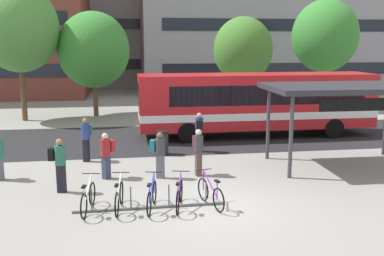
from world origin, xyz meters
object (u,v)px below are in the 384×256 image
at_px(commuter_black_pack_5, 199,129).
at_px(street_tree_3, 325,36).
at_px(commuter_black_pack_0, 59,162).
at_px(commuter_teal_pack_4, 86,136).
at_px(commuter_teal_pack_6, 159,152).
at_px(street_tree_1, 19,28).
at_px(city_bus, 255,102).
at_px(street_tree_2, 243,50).
at_px(commuter_red_pack_3, 106,152).
at_px(parked_bicycle_purple_3, 179,196).
at_px(parked_bicycle_purple_4, 211,194).
at_px(trash_bin, 162,143).
at_px(parked_bicycle_blue_2, 152,197).
at_px(street_tree_0, 94,50).
at_px(parked_bicycle_white_1, 119,197).
at_px(commuter_maroon_pack_1, 198,149).
at_px(parked_bicycle_white_0, 88,199).
at_px(transit_shelter, 346,90).

height_order(commuter_black_pack_5, street_tree_3, street_tree_3).
relative_size(commuter_black_pack_0, commuter_teal_pack_4, 0.99).
xyz_separation_m(commuter_teal_pack_6, street_tree_1, (-7.34, 13.24, 4.66)).
bearing_deg(street_tree_3, city_bus, -131.10).
bearing_deg(street_tree_1, street_tree_2, 6.95).
bearing_deg(street_tree_3, street_tree_2, -175.54).
bearing_deg(commuter_red_pack_3, parked_bicycle_purple_3, 76.85).
xyz_separation_m(parked_bicycle_purple_4, trash_bin, (-0.88, 6.36, 0.13)).
distance_m(parked_bicycle_blue_2, commuter_red_pack_3, 3.60).
relative_size(parked_bicycle_blue_2, street_tree_3, 0.22).
height_order(city_bus, commuter_red_pack_3, city_bus).
bearing_deg(street_tree_0, parked_bicycle_white_1, -84.42).
height_order(parked_bicycle_blue_2, commuter_maroon_pack_1, commuter_maroon_pack_1).
distance_m(commuter_teal_pack_6, trash_bin, 3.42).
distance_m(city_bus, parked_bicycle_white_0, 12.32).
bearing_deg(commuter_maroon_pack_1, commuter_teal_pack_6, -91.51).
distance_m(parked_bicycle_white_0, street_tree_1, 17.73).
bearing_deg(commuter_teal_pack_4, trash_bin, 121.18).
bearing_deg(parked_bicycle_white_0, transit_shelter, -60.84).
height_order(commuter_teal_pack_4, street_tree_3, street_tree_3).
bearing_deg(parked_bicycle_purple_4, commuter_maroon_pack_1, -18.06).
bearing_deg(street_tree_2, transit_shelter, -89.27).
distance_m(commuter_black_pack_5, street_tree_0, 12.38).
distance_m(parked_bicycle_white_1, transit_shelter, 9.62).
relative_size(street_tree_1, street_tree_3, 1.06).
bearing_deg(commuter_black_pack_5, street_tree_2, -17.67).
bearing_deg(parked_bicycle_purple_4, parked_bicycle_white_0, 73.30).
bearing_deg(commuter_black_pack_5, city_bus, -42.88).
xyz_separation_m(parked_bicycle_white_0, commuter_black_pack_0, (-1.01, 1.86, 0.63)).
xyz_separation_m(parked_bicycle_blue_2, street_tree_2, (7.46, 18.02, 3.91)).
relative_size(commuter_teal_pack_4, trash_bin, 1.73).
bearing_deg(parked_bicycle_white_1, city_bus, -28.90).
distance_m(parked_bicycle_blue_2, commuter_teal_pack_6, 3.13).
bearing_deg(commuter_red_pack_3, street_tree_3, 178.64).
bearing_deg(transit_shelter, commuter_teal_pack_4, 169.12).
relative_size(street_tree_0, street_tree_3, 0.86).
xyz_separation_m(commuter_black_pack_5, trash_bin, (-1.65, -0.25, -0.49)).
height_order(city_bus, street_tree_3, street_tree_3).
bearing_deg(street_tree_0, commuter_teal_pack_6, -77.95).
bearing_deg(parked_bicycle_white_0, commuter_teal_pack_4, 13.78).
bearing_deg(city_bus, transit_shelter, 106.06).
xyz_separation_m(commuter_red_pack_3, commuter_teal_pack_4, (-0.90, 2.49, 0.09)).
relative_size(parked_bicycle_white_0, street_tree_3, 0.22).
relative_size(parked_bicycle_white_1, transit_shelter, 0.28).
relative_size(trash_bin, street_tree_2, 0.16).
xyz_separation_m(commuter_red_pack_3, street_tree_0, (-1.23, 14.17, 3.36)).
bearing_deg(parked_bicycle_purple_3, commuter_black_pack_0, 73.52).
relative_size(parked_bicycle_blue_2, parked_bicycle_purple_3, 1.00).
bearing_deg(street_tree_2, parked_bicycle_white_1, -115.08).
distance_m(parked_bicycle_purple_4, transit_shelter, 7.38).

